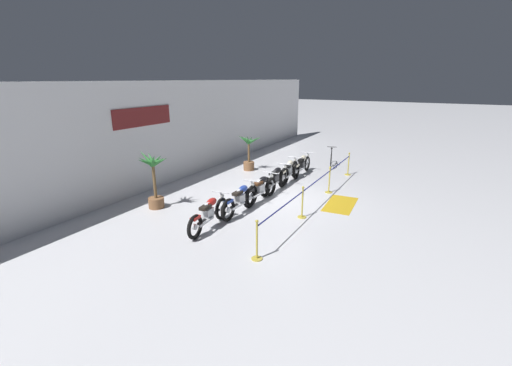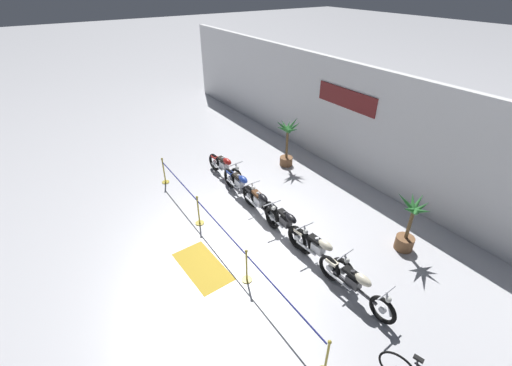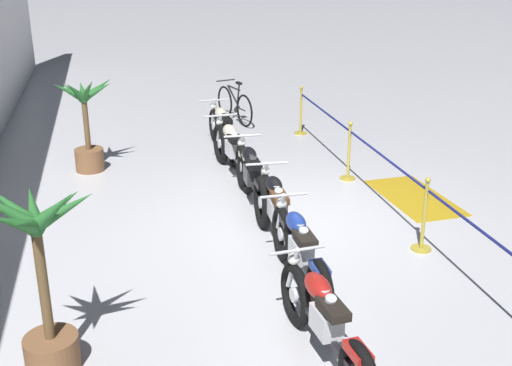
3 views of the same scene
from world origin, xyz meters
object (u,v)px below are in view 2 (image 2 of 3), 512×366
motorcycle_black_3 (287,224)px  stanchion_far_left (198,205)px  potted_palm_left_of_row (287,143)px  floor_banner (202,266)px  motorcycle_blue_1 (241,185)px  stanchion_far_right (326,362)px  motorcycle_black_2 (260,204)px  potted_palm_right_of_row (409,226)px  stanchion_mid_right (247,270)px  stanchion_mid_left (199,214)px  motorcycle_cream_5 (355,285)px  motorcycle_cream_4 (319,251)px  motorcycle_red_0 (225,167)px

motorcycle_black_3 → stanchion_far_left: bearing=-136.2°
potted_palm_left_of_row → floor_banner: bearing=-58.5°
motorcycle_blue_1 → stanchion_far_right: (6.40, -1.92, -0.12)m
motorcycle_black_2 → floor_banner: bearing=-67.7°
potted_palm_right_of_row → floor_banner: potted_palm_right_of_row is taller
motorcycle_blue_1 → motorcycle_black_2: 1.31m
floor_banner → stanchion_mid_right: bearing=32.1°
potted_palm_right_of_row → stanchion_mid_left: potted_palm_right_of_row is taller
motorcycle_black_3 → stanchion_mid_right: 2.09m
motorcycle_cream_5 → stanchion_mid_right: 2.71m
motorcycle_cream_4 → motorcycle_cream_5: motorcycle_cream_4 is taller
stanchion_mid_right → floor_banner: size_ratio=0.56×
motorcycle_black_2 → potted_palm_right_of_row: bearing=35.3°
motorcycle_cream_5 → stanchion_far_right: bearing=-62.2°
stanchion_mid_left → stanchion_mid_right: bearing=0.0°
motorcycle_black_3 → stanchion_far_right: stanchion_far_right is taller
motorcycle_blue_1 → potted_palm_left_of_row: size_ratio=1.12×
motorcycle_black_2 → stanchion_mid_left: (-0.70, -1.87, -0.10)m
motorcycle_cream_4 → motorcycle_cream_5: size_ratio=1.03×
potted_palm_left_of_row → stanchion_mid_left: (1.60, -4.74, -0.64)m
motorcycle_red_0 → stanchion_mid_right: bearing=-23.1°
motorcycle_cream_4 → stanchion_far_right: stanchion_far_right is taller
potted_palm_left_of_row → stanchion_far_left: (1.63, -4.74, -0.28)m
stanchion_far_left → motorcycle_red_0: bearing=135.1°
motorcycle_blue_1 → motorcycle_black_2: size_ratio=1.03×
motorcycle_black_3 → stanchion_mid_left: bearing=-136.7°
motorcycle_black_3 → potted_palm_left_of_row: (-3.64, 2.81, 0.53)m
motorcycle_cream_5 → motorcycle_red_0: bearing=178.1°
motorcycle_cream_4 → stanchion_mid_left: bearing=-150.4°
motorcycle_cream_4 → potted_palm_right_of_row: bearing=70.1°
motorcycle_cream_5 → stanchion_mid_left: size_ratio=2.20×
stanchion_mid_right → motorcycle_cream_4: bearing=73.3°
motorcycle_black_2 → stanchion_far_right: (5.09, -1.87, -0.10)m
potted_palm_left_of_row → stanchion_far_right: bearing=-32.7°
stanchion_mid_left → motorcycle_cream_5: bearing=21.4°
stanchion_mid_left → motorcycle_black_2: bearing=69.6°
stanchion_mid_left → stanchion_far_right: (5.79, 0.00, 0.00)m
motorcycle_red_0 → potted_palm_left_of_row: size_ratio=1.09×
motorcycle_black_3 → stanchion_mid_left: (-2.04, -1.93, -0.12)m
stanchion_mid_right → motorcycle_black_3: bearing=112.8°
motorcycle_black_2 → motorcycle_cream_5: (4.10, 0.01, 0.01)m
potted_palm_right_of_row → stanchion_mid_right: size_ratio=1.72×
motorcycle_black_2 → potted_palm_left_of_row: 3.71m
potted_palm_left_of_row → stanchion_far_left: bearing=-71.0°
motorcycle_black_2 → motorcycle_cream_5: motorcycle_black_2 is taller
motorcycle_black_2 → potted_palm_right_of_row: (3.65, 2.58, 0.36)m
motorcycle_red_0 → potted_palm_left_of_row: (0.50, 2.62, 0.54)m
motorcycle_red_0 → motorcycle_blue_1: size_ratio=0.98×
motorcycle_blue_1 → stanchion_mid_right: 3.96m
stanchion_mid_right → motorcycle_cream_5: bearing=44.2°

